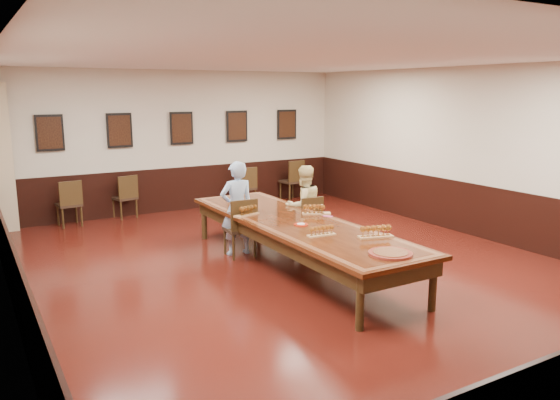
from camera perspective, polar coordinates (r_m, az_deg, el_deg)
floor at (r=8.67m, az=1.68°, el=-7.12°), size 8.00×10.00×0.02m
ceiling at (r=8.24m, az=1.82°, el=14.64°), size 8.00×10.00×0.02m
wall_back at (r=12.80m, az=-10.31°, el=6.07°), size 8.00×0.02×3.20m
wall_left at (r=7.07m, az=-27.00°, el=0.85°), size 0.02×10.00×3.20m
wall_right at (r=10.96m, az=19.88°, el=4.72°), size 0.02×10.00×3.20m
chair_man at (r=9.15m, az=-4.25°, el=-2.83°), size 0.50×0.54×1.00m
chair_woman at (r=9.69m, az=2.79°, el=-2.23°), size 0.45×0.49×0.93m
spare_chair_a at (r=11.97m, az=-21.20°, el=-0.30°), size 0.49×0.53×0.96m
spare_chair_b at (r=12.37m, az=-15.95°, el=0.37°), size 0.53×0.56×0.95m
spare_chair_c at (r=13.09m, az=-3.72°, el=1.41°), size 0.46×0.50×0.97m
spare_chair_d at (r=13.84m, az=1.19°, el=2.10°), size 0.53×0.57×1.03m
person_man at (r=9.18m, az=-4.53°, el=-0.88°), size 0.61×0.42×1.60m
person_woman at (r=9.72m, az=2.50°, el=-0.61°), size 0.74×0.59×1.45m
pink_phone at (r=8.79m, az=5.01°, el=-1.71°), size 0.15×0.17×0.01m
curtain at (r=11.87m, az=-27.22°, el=3.87°), size 0.45×0.18×2.90m
wainscoting at (r=8.52m, az=1.70°, el=-3.87°), size 8.00×10.00×1.00m
conference_table at (r=8.49m, az=1.71°, el=-3.15°), size 1.40×5.00×0.76m
posters at (r=12.71m, az=-10.25°, el=7.40°), size 6.14×0.04×0.74m
flight_a at (r=8.83m, az=-3.47°, el=-1.15°), size 0.47×0.26×0.17m
flight_b at (r=8.91m, az=3.74°, el=-1.03°), size 0.47×0.33×0.17m
flight_c at (r=7.61m, az=4.36°, el=-3.26°), size 0.41×0.15×0.15m
flight_d at (r=7.60m, az=9.98°, el=-3.31°), size 0.51×0.28×0.18m
red_plate_grp at (r=8.20m, az=2.20°, el=-2.59°), size 0.22×0.22×0.03m
carved_platter at (r=6.87m, az=11.47°, el=-5.50°), size 0.55×0.55×0.04m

